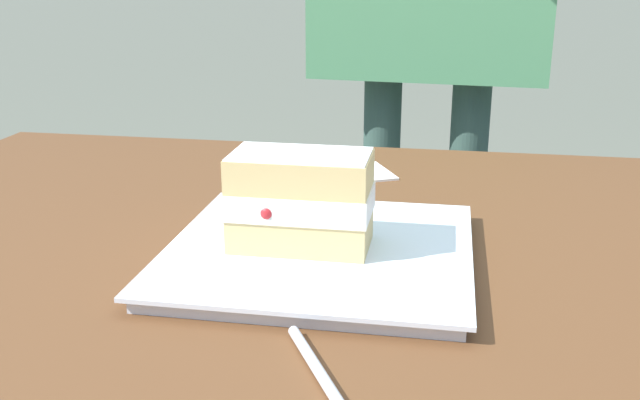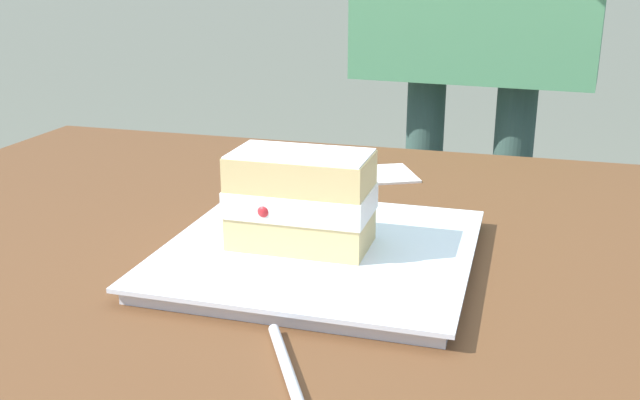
% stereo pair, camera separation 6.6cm
% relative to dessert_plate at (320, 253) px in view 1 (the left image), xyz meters
% --- Properties ---
extents(dessert_plate, '(0.28, 0.28, 0.02)m').
position_rel_dessert_plate_xyz_m(dessert_plate, '(0.00, 0.00, 0.00)').
color(dessert_plate, white).
rests_on(dessert_plate, patio_table).
extents(cake_slice, '(0.13, 0.08, 0.09)m').
position_rel_dessert_plate_xyz_m(cake_slice, '(-0.01, -0.00, 0.05)').
color(cake_slice, '#E0C17A').
rests_on(cake_slice, dessert_plate).
extents(paper_napkin, '(0.17, 0.14, 0.00)m').
position_rel_dessert_plate_xyz_m(paper_napkin, '(-0.03, 0.28, -0.01)').
color(paper_napkin, white).
rests_on(paper_napkin, patio_table).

